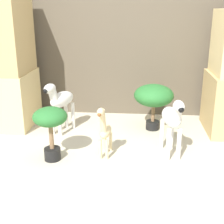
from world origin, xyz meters
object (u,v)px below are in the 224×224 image
zebra_left (60,100)px  potted_palm_back (154,97)px  zebra_right (172,119)px  giraffe_figurine (105,130)px  potted_palm_front (50,122)px

zebra_left → potted_palm_back: bearing=9.6°
zebra_right → potted_palm_back: 0.70m
giraffe_figurine → potted_palm_back: (0.49, 0.76, 0.12)m
giraffe_figurine → potted_palm_back: same height
giraffe_figurine → zebra_left: bearing=134.4°
potted_palm_back → potted_palm_front: bearing=-138.7°
zebra_left → giraffe_figurine: size_ratio=1.13×
giraffe_figurine → potted_palm_front: (-0.49, -0.11, 0.10)m
giraffe_figurine → potted_palm_front: giraffe_figurine is taller
zebra_left → giraffe_figurine: bearing=-45.6°
zebra_left → potted_palm_front: bearing=-83.7°
potted_palm_front → potted_palm_back: 1.31m
zebra_right → potted_palm_front: 1.15m
giraffe_figurine → zebra_right: bearing=6.6°
potted_palm_front → zebra_right: bearing=9.0°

